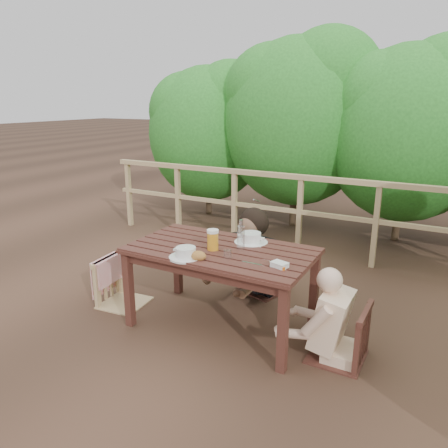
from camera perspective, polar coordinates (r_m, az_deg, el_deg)
The scene contains 16 objects.
ground at distance 3.80m, azimuth -0.37°, elevation -13.33°, with size 60.00×60.00×0.00m, color #4F3424.
table at distance 3.64m, azimuth -0.38°, elevation -8.58°, with size 1.50×0.84×0.69m, color #3E1F18.
chair_left at distance 4.09m, azimuth -13.50°, elevation -5.09°, with size 0.41×0.41×0.83m, color tan.
chair_far at distance 4.28m, azimuth 5.31°, elevation -3.76°, with size 0.41×0.41×0.83m, color #3E1F18.
chair_right at distance 3.29m, azimuth 15.32°, elevation -10.69°, with size 0.41×0.41×0.83m, color #3E1F18.
woman at distance 4.21m, azimuth 5.51°, elevation -0.29°, with size 0.55×0.67×1.36m, color black, non-canonical shape.
diner_right at distance 3.22m, azimuth 16.07°, elevation -8.20°, with size 0.47×0.57×1.16m, color beige, non-canonical shape.
railing at distance 5.32m, azimuth 10.05°, elevation 1.14°, with size 5.60×0.10×1.01m, color tan.
hedge_row at distance 6.20m, azimuth 18.07°, elevation 15.79°, with size 6.60×1.60×3.80m, color #256C21, non-canonical shape.
soup_near at distance 3.32m, azimuth -5.12°, elevation -3.85°, with size 0.26×0.26×0.09m, color silver.
soup_far at distance 3.65m, azimuth 3.64°, elevation -1.89°, with size 0.29×0.29×0.10m, color white.
bread_roll at distance 3.27m, azimuth -3.45°, elevation -4.27°, with size 0.13×0.10×0.08m, color #AF833C.
beer_glass at distance 3.44m, azimuth -1.51°, elevation -2.23°, with size 0.09×0.09×0.18m, color orange.
bottle at distance 3.44m, azimuth 2.27°, elevation -1.56°, with size 0.06×0.06×0.26m, color white.
tumbler at distance 3.29m, azimuth 0.49°, elevation -4.13°, with size 0.06×0.06×0.07m, color white.
butter_tub at distance 3.14m, azimuth 7.42°, elevation -5.52°, with size 0.12×0.09×0.05m, color white.
Camera 1 is at (1.59, -2.89, 1.89)m, focal length 34.21 mm.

